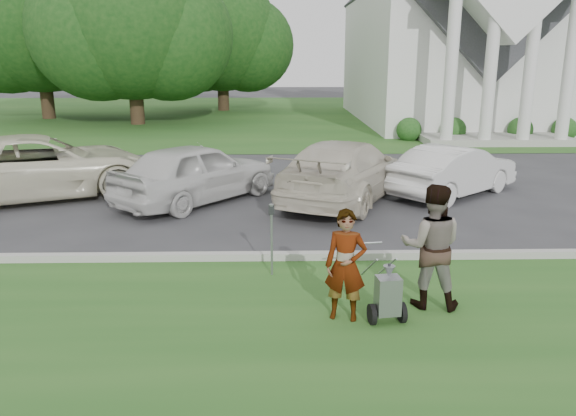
{
  "coord_description": "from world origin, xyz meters",
  "views": [
    {
      "loc": [
        -0.44,
        -9.15,
        3.63
      ],
      "look_at": [
        -0.24,
        0.0,
        1.14
      ],
      "focal_mm": 35.0,
      "sensor_mm": 36.0,
      "label": 1
    }
  ],
  "objects_px": {
    "tree_far": "(38,19)",
    "striping_cart": "(387,296)",
    "person_left": "(346,266)",
    "parking_meter_near": "(272,231)",
    "tree_back": "(221,39)",
    "car_a": "(42,166)",
    "car_d": "(454,170)",
    "tree_left": "(131,27)",
    "car_b": "(196,172)",
    "church": "(447,12)",
    "person_right": "(431,247)",
    "car_c": "(345,171)"
  },
  "relations": [
    {
      "from": "tree_far",
      "to": "striping_cart",
      "type": "height_order",
      "value": "tree_far"
    },
    {
      "from": "person_left",
      "to": "parking_meter_near",
      "type": "height_order",
      "value": "person_left"
    },
    {
      "from": "tree_far",
      "to": "tree_back",
      "type": "bearing_deg",
      "value": 26.56
    },
    {
      "from": "tree_back",
      "to": "car_a",
      "type": "xyz_separation_m",
      "value": [
        -2.58,
        -24.51,
        -3.9
      ]
    },
    {
      "from": "car_d",
      "to": "tree_left",
      "type": "bearing_deg",
      "value": -3.28
    },
    {
      "from": "parking_meter_near",
      "to": "car_b",
      "type": "relative_size",
      "value": 0.28
    },
    {
      "from": "parking_meter_near",
      "to": "car_a",
      "type": "bearing_deg",
      "value": 137.03
    },
    {
      "from": "parking_meter_near",
      "to": "car_d",
      "type": "relative_size",
      "value": 0.31
    },
    {
      "from": "tree_back",
      "to": "car_a",
      "type": "distance_m",
      "value": 24.95
    },
    {
      "from": "tree_far",
      "to": "car_b",
      "type": "height_order",
      "value": "tree_far"
    },
    {
      "from": "tree_left",
      "to": "car_b",
      "type": "distance_m",
      "value": 18.51
    },
    {
      "from": "car_b",
      "to": "parking_meter_near",
      "type": "bearing_deg",
      "value": 150.75
    },
    {
      "from": "car_b",
      "to": "car_d",
      "type": "relative_size",
      "value": 1.11
    },
    {
      "from": "church",
      "to": "car_b",
      "type": "distance_m",
      "value": 22.16
    },
    {
      "from": "person_right",
      "to": "car_c",
      "type": "height_order",
      "value": "person_right"
    },
    {
      "from": "church",
      "to": "car_b",
      "type": "height_order",
      "value": "church"
    },
    {
      "from": "tree_back",
      "to": "car_a",
      "type": "bearing_deg",
      "value": -96.01
    },
    {
      "from": "church",
      "to": "person_right",
      "type": "height_order",
      "value": "church"
    },
    {
      "from": "car_a",
      "to": "car_c",
      "type": "bearing_deg",
      "value": -118.2
    },
    {
      "from": "church",
      "to": "striping_cart",
      "type": "distance_m",
      "value": 26.89
    },
    {
      "from": "tree_far",
      "to": "car_b",
      "type": "bearing_deg",
      "value": -60.14
    },
    {
      "from": "car_b",
      "to": "person_right",
      "type": "bearing_deg",
      "value": 163.85
    },
    {
      "from": "car_d",
      "to": "tree_back",
      "type": "bearing_deg",
      "value": -21.24
    },
    {
      "from": "person_right",
      "to": "tree_back",
      "type": "bearing_deg",
      "value": -66.85
    },
    {
      "from": "tree_back",
      "to": "car_a",
      "type": "height_order",
      "value": "tree_back"
    },
    {
      "from": "car_a",
      "to": "tree_far",
      "type": "bearing_deg",
      "value": -3.74
    },
    {
      "from": "tree_far",
      "to": "car_c",
      "type": "bearing_deg",
      "value": -52.52
    },
    {
      "from": "person_right",
      "to": "car_d",
      "type": "distance_m",
      "value": 7.34
    },
    {
      "from": "car_b",
      "to": "car_c",
      "type": "distance_m",
      "value": 3.79
    },
    {
      "from": "person_left",
      "to": "tree_far",
      "type": "bearing_deg",
      "value": 132.32
    },
    {
      "from": "church",
      "to": "tree_far",
      "type": "bearing_deg",
      "value": 175.34
    },
    {
      "from": "tree_left",
      "to": "striping_cart",
      "type": "bearing_deg",
      "value": -69.18
    },
    {
      "from": "tree_far",
      "to": "car_c",
      "type": "height_order",
      "value": "tree_far"
    },
    {
      "from": "tree_far",
      "to": "person_left",
      "type": "height_order",
      "value": "tree_far"
    },
    {
      "from": "car_d",
      "to": "person_right",
      "type": "bearing_deg",
      "value": 120.02
    },
    {
      "from": "person_right",
      "to": "car_b",
      "type": "xyz_separation_m",
      "value": [
        -4.29,
        6.31,
        -0.16
      ]
    },
    {
      "from": "tree_far",
      "to": "car_c",
      "type": "distance_m",
      "value": 25.69
    },
    {
      "from": "car_b",
      "to": "car_c",
      "type": "bearing_deg",
      "value": -138.68
    },
    {
      "from": "person_left",
      "to": "striping_cart",
      "type": "bearing_deg",
      "value": 0.5
    },
    {
      "from": "striping_cart",
      "to": "car_b",
      "type": "bearing_deg",
      "value": 110.27
    },
    {
      "from": "tree_far",
      "to": "parking_meter_near",
      "type": "relative_size",
      "value": 9.24
    },
    {
      "from": "person_left",
      "to": "person_right",
      "type": "xyz_separation_m",
      "value": [
        1.3,
        0.4,
        0.13
      ]
    },
    {
      "from": "tree_back",
      "to": "car_d",
      "type": "xyz_separation_m",
      "value": [
        8.34,
        -24.54,
        -4.05
      ]
    },
    {
      "from": "person_left",
      "to": "car_a",
      "type": "distance_m",
      "value": 10.21
    },
    {
      "from": "tree_left",
      "to": "car_b",
      "type": "bearing_deg",
      "value": -72.04
    },
    {
      "from": "striping_cart",
      "to": "tree_far",
      "type": "bearing_deg",
      "value": 112.04
    },
    {
      "from": "striping_cart",
      "to": "car_c",
      "type": "distance_m",
      "value": 6.97
    },
    {
      "from": "tree_left",
      "to": "tree_far",
      "type": "distance_m",
      "value": 6.73
    },
    {
      "from": "car_c",
      "to": "car_d",
      "type": "xyz_separation_m",
      "value": [
        3.0,
        0.47,
        -0.11
      ]
    },
    {
      "from": "church",
      "to": "striping_cart",
      "type": "bearing_deg",
      "value": -107.47
    }
  ]
}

